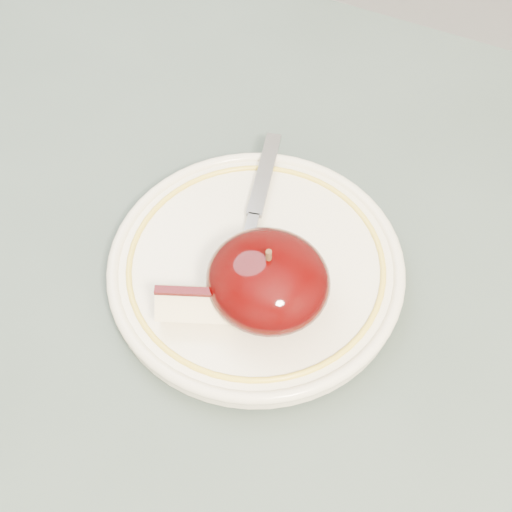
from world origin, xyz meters
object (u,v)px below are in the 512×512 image
at_px(apple_half, 268,281).
at_px(fork, 254,216).
at_px(table, 177,449).
at_px(plate, 256,267).

distance_m(apple_half, fork, 0.07).
bearing_deg(table, plate, 83.92).
relative_size(plate, apple_half, 2.55).
height_order(apple_half, fork, apple_half).
bearing_deg(table, apple_half, 70.24).
height_order(table, plate, plate).
relative_size(apple_half, fork, 0.53).
xyz_separation_m(plate, apple_half, (0.02, -0.02, 0.03)).
relative_size(table, plate, 4.17).
distance_m(plate, fork, 0.04).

